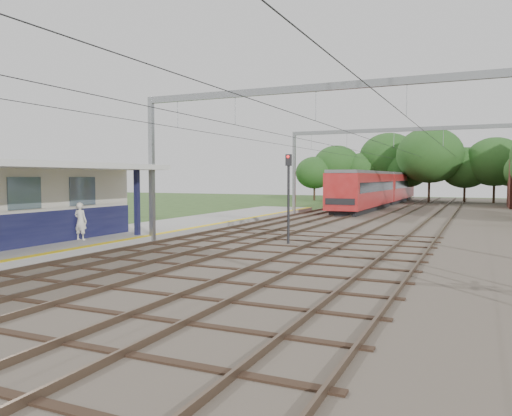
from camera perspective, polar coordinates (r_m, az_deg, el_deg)
The scene contains 9 objects.
ballast_bed at distance 35.39m, azimuth 15.35°, elevation -1.68°, with size 18.00×90.00×0.10m, color #473D33.
platform at distance 25.52m, azimuth -17.61°, elevation -3.42°, with size 5.00×52.00×0.35m, color gray.
yellow_stripe at distance 24.06m, azimuth -13.62°, elevation -3.33°, with size 0.45×52.00×0.01m, color yellow.
rail_tracks at distance 35.85m, azimuth 11.40°, elevation -1.36°, with size 11.80×88.00×0.15m.
catenary_system at distance 30.80m, azimuth 12.99°, elevation 7.77°, with size 17.22×88.00×7.00m.
tree_band at distance 62.22m, azimuth 19.21°, elevation 4.94°, with size 31.72×30.88×8.82m.
person at distance 23.87m, azimuth -19.43°, elevation -1.43°, with size 0.62×0.41×1.71m, color silver.
train at distance 56.19m, azimuth 14.12°, elevation 2.28°, with size 2.80×34.80×3.68m.
signal_post at distance 23.08m, azimuth 3.73°, elevation 2.19°, with size 0.33×0.29×4.25m.
Camera 1 is at (9.47, -4.82, 3.19)m, focal length 35.00 mm.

